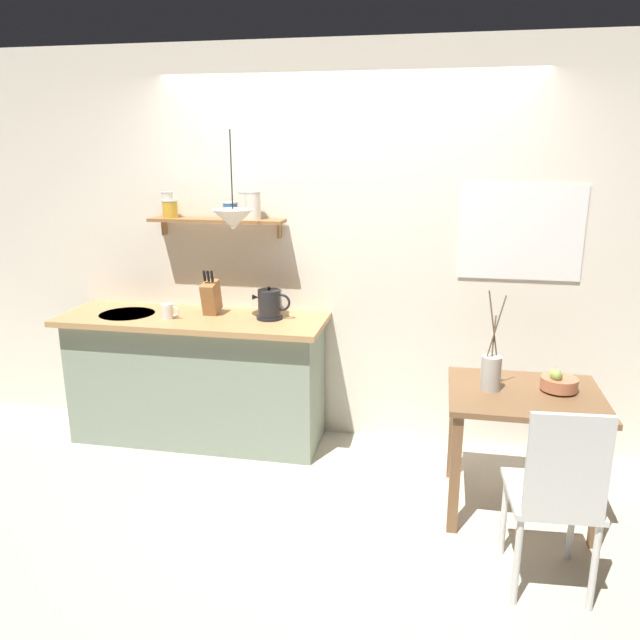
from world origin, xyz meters
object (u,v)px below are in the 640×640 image
dining_chair_near (557,492)px  pendant_lamp (233,219)px  electric_kettle (270,305)px  twig_vase (491,372)px  coffee_mug_by_sink (168,311)px  fruit_bowl (559,382)px  dining_table (524,414)px  knife_block (211,297)px

dining_chair_near → pendant_lamp: bearing=149.6°
electric_kettle → pendant_lamp: 0.63m
twig_vase → coffee_mug_by_sink: bearing=169.2°
fruit_bowl → electric_kettle: (-1.79, 0.48, 0.24)m
fruit_bowl → pendant_lamp: pendant_lamp is taller
dining_table → pendant_lamp: pendant_lamp is taller
dining_chair_near → knife_block: size_ratio=3.04×
twig_vase → pendant_lamp: 1.81m
dining_table → dining_chair_near: bearing=-84.6°
twig_vase → electric_kettle: (-1.42, 0.53, 0.19)m
fruit_bowl → coffee_mug_by_sink: coffee_mug_by_sink is taller
fruit_bowl → knife_block: 2.29m
dining_chair_near → twig_vase: twig_vase is taller
twig_vase → knife_block: size_ratio=1.80×
fruit_bowl → knife_block: (-2.21, 0.52, 0.27)m
dining_table → dining_chair_near: 0.72m
dining_table → coffee_mug_by_sink: coffee_mug_by_sink is taller
twig_vase → electric_kettle: bearing=159.5°
knife_block → coffee_mug_by_sink: bearing=-146.2°
knife_block → twig_vase: bearing=-17.0°
fruit_bowl → dining_table: bearing=-163.3°
twig_vase → dining_table: bearing=-1.8°
dining_table → electric_kettle: (-1.61, 0.53, 0.42)m
fruit_bowl → pendant_lamp: bearing=170.7°
pendant_lamp → knife_block: bearing=141.7°
coffee_mug_by_sink → pendant_lamp: pendant_lamp is taller
knife_block → pendant_lamp: 0.64m
dining_table → knife_block: knife_block is taller
electric_kettle → coffee_mug_by_sink: size_ratio=2.10×
dining_table → electric_kettle: bearing=161.6°
dining_table → pendant_lamp: 2.09m
knife_block → pendant_lamp: pendant_lamp is taller
pendant_lamp → dining_chair_near: bearing=-30.4°
electric_kettle → coffee_mug_by_sink: bearing=-169.0°
fruit_bowl → coffee_mug_by_sink: 2.49m
dining_table → knife_block: (-2.03, 0.57, 0.45)m
electric_kettle → knife_block: (-0.43, 0.03, 0.03)m
dining_chair_near → coffee_mug_by_sink: size_ratio=7.77×
electric_kettle → knife_block: size_ratio=0.82×
coffee_mug_by_sink → dining_table: bearing=-10.0°
twig_vase → knife_block: bearing=163.0°
dining_table → twig_vase: twig_vase is taller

